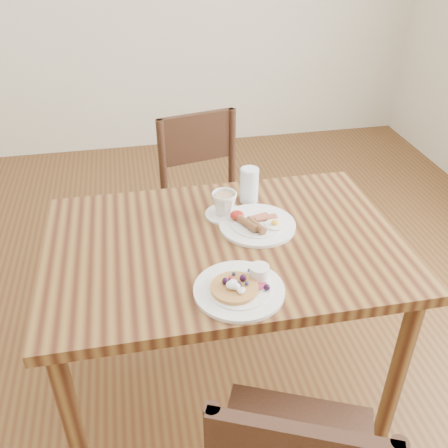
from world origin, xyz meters
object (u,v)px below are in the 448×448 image
chair_far (208,199)px  water_glass (249,185)px  dining_table (224,264)px  pancake_plate (240,287)px  teacup_saucer (224,205)px  breakfast_plate (256,224)px

chair_far → water_glass: bearing=88.5°
dining_table → pancake_plate: 0.28m
chair_far → teacup_saucer: size_ratio=6.29×
water_glass → pancake_plate: bearing=-106.3°
teacup_saucer → dining_table: bearing=-101.6°
pancake_plate → chair_far: bearing=86.2°
chair_far → teacup_saucer: chair_far is taller
chair_far → pancake_plate: chair_far is taller
breakfast_plate → water_glass: bearing=84.6°
pancake_plate → teacup_saucer: (0.04, 0.42, 0.03)m
dining_table → teacup_saucer: size_ratio=8.57×
dining_table → breakfast_plate: (0.13, 0.07, 0.11)m
pancake_plate → water_glass: (0.15, 0.50, 0.05)m
breakfast_plate → water_glass: size_ratio=2.02×
dining_table → breakfast_plate: 0.18m
breakfast_plate → teacup_saucer: bearing=134.6°
teacup_saucer → pancake_plate: bearing=-94.8°
chair_far → breakfast_plate: bearing=84.2°
dining_table → pancake_plate: pancake_plate is taller
pancake_plate → dining_table: bearing=89.6°
water_glass → breakfast_plate: bearing=-95.4°
breakfast_plate → water_glass: water_glass is taller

